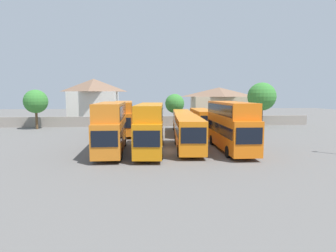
# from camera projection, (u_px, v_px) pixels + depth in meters

# --- Properties ---
(ground) EXTENTS (140.00, 140.00, 0.00)m
(ground) POSITION_uv_depth(u_px,v_px,m) (161.00, 129.00, 46.72)
(ground) COLOR #605E5B
(depot_boundary_wall) EXTENTS (56.00, 0.50, 1.80)m
(depot_boundary_wall) POSITION_uv_depth(u_px,v_px,m) (159.00, 121.00, 51.67)
(depot_boundary_wall) COLOR gray
(depot_boundary_wall) RESTS_ON ground
(bus_1) EXTENTS (2.67, 10.59, 4.92)m
(bus_1) POSITION_uv_depth(u_px,v_px,m) (111.00, 125.00, 27.91)
(bus_1) COLOR orange
(bus_1) RESTS_ON ground
(bus_2) EXTENTS (3.21, 11.40, 4.78)m
(bus_2) POSITION_uv_depth(u_px,v_px,m) (150.00, 125.00, 28.23)
(bus_2) COLOR orange
(bus_2) RESTS_ON ground
(bus_3) EXTENTS (3.17, 10.39, 3.42)m
(bus_3) POSITION_uv_depth(u_px,v_px,m) (189.00, 131.00, 29.14)
(bus_3) COLOR orange
(bus_3) RESTS_ON ground
(bus_4) EXTENTS (2.77, 10.92, 4.96)m
(bus_4) POSITION_uv_depth(u_px,v_px,m) (231.00, 123.00, 28.95)
(bus_4) COLOR orange
(bus_4) RESTS_ON ground
(bus_5) EXTENTS (3.02, 11.03, 4.70)m
(bus_5) POSITION_uv_depth(u_px,v_px,m) (123.00, 116.00, 41.09)
(bus_5) COLOR orange
(bus_5) RESTS_ON ground
(bus_6) EXTENTS (3.36, 11.46, 3.29)m
(bus_6) POSITION_uv_depth(u_px,v_px,m) (151.00, 121.00, 41.88)
(bus_6) COLOR orange
(bus_6) RESTS_ON ground
(bus_7) EXTENTS (3.30, 11.87, 3.28)m
(bus_7) POSITION_uv_depth(u_px,v_px,m) (182.00, 121.00, 41.83)
(bus_7) COLOR orange
(bus_7) RESTS_ON ground
(bus_8) EXTENTS (2.95, 11.28, 3.49)m
(bus_8) POSITION_uv_depth(u_px,v_px,m) (202.00, 120.00, 42.27)
(bus_8) COLOR orange
(bus_8) RESTS_ON ground
(house_terrace_left) EXTENTS (9.64, 8.37, 8.90)m
(house_terrace_left) POSITION_uv_depth(u_px,v_px,m) (94.00, 100.00, 57.90)
(house_terrace_left) COLOR silver
(house_terrace_left) RESTS_ON ground
(house_terrace_centre) EXTENTS (11.41, 6.46, 7.19)m
(house_terrace_centre) POSITION_uv_depth(u_px,v_px,m) (219.00, 104.00, 58.97)
(house_terrace_centre) COLOR #C6B293
(house_terrace_centre) RESTS_ON ground
(tree_left_of_lot) EXTENTS (3.87, 3.87, 6.53)m
(tree_left_of_lot) POSITION_uv_depth(u_px,v_px,m) (36.00, 102.00, 46.65)
(tree_left_of_lot) COLOR brown
(tree_left_of_lot) RESTS_ON ground
(tree_behind_wall) EXTENTS (5.01, 5.01, 7.85)m
(tree_behind_wall) POSITION_uv_depth(u_px,v_px,m) (262.00, 97.00, 50.67)
(tree_behind_wall) COLOR brown
(tree_behind_wall) RESTS_ON ground
(tree_right_of_lot) EXTENTS (3.65, 3.65, 5.84)m
(tree_right_of_lot) POSITION_uv_depth(u_px,v_px,m) (175.00, 104.00, 54.06)
(tree_right_of_lot) COLOR brown
(tree_right_of_lot) RESTS_ON ground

